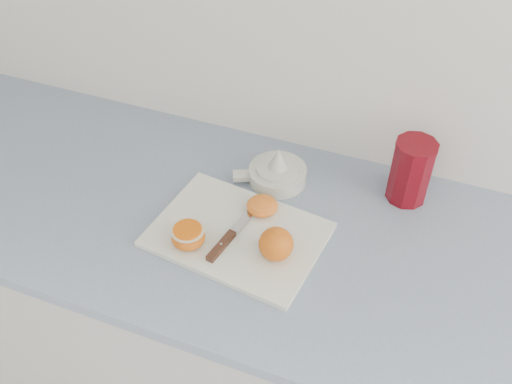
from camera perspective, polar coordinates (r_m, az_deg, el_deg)
counter at (r=1.58m, az=2.22°, el=-15.06°), size 2.50×0.64×0.89m
cutting_board at (r=1.21m, az=-1.87°, el=-4.26°), size 0.38×0.29×0.01m
whole_orange at (r=1.14m, az=2.02°, el=-5.23°), size 0.07×0.07×0.07m
half_orange at (r=1.18m, az=-6.79°, el=-4.42°), size 0.07×0.07×0.04m
squeezed_shell at (r=1.24m, az=0.63°, el=-1.37°), size 0.07×0.07×0.03m
paring_knife at (r=1.18m, az=-3.01°, el=-4.85°), size 0.05×0.20×0.01m
citrus_juicer at (r=1.33m, az=2.11°, el=2.02°), size 0.17×0.14×0.09m
red_tumbler at (r=1.30m, az=15.19°, el=1.84°), size 0.09×0.09×0.15m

